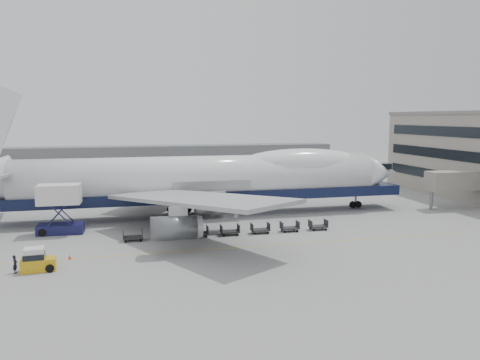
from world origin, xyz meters
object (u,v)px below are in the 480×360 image
object	(u,v)px
airliner	(206,178)
ground_worker	(15,264)
baggage_tug	(37,261)
catering_truck	(60,206)

from	to	relation	value
airliner	ground_worker	xyz separation A→B (m)	(-21.72, -21.45, -4.76)
airliner	ground_worker	distance (m)	30.90
baggage_tug	ground_worker	bearing A→B (deg)	-178.28
catering_truck	ground_worker	world-z (taller)	catering_truck
airliner	catering_truck	bearing A→B (deg)	-161.86
baggage_tug	airliner	bearing A→B (deg)	42.85
airliner	baggage_tug	bearing A→B (deg)	-133.05
airliner	baggage_tug	distance (m)	29.45
catering_truck	baggage_tug	bearing A→B (deg)	-89.09
catering_truck	ground_worker	size ratio (longest dim) A/B	3.61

